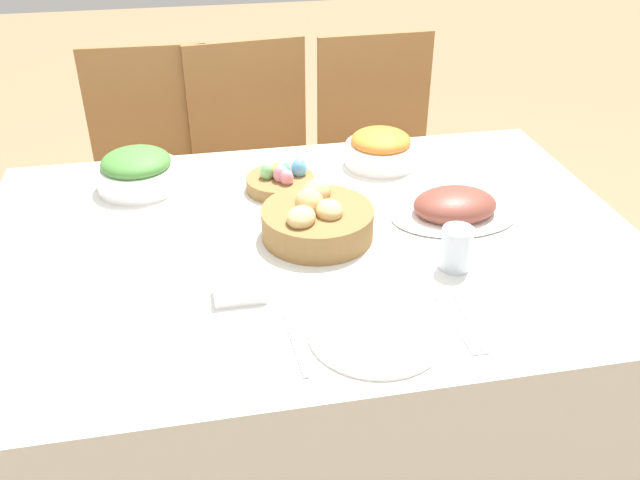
% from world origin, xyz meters
% --- Properties ---
extents(ground_plane, '(12.00, 12.00, 0.00)m').
position_xyz_m(ground_plane, '(0.00, 0.00, 0.00)').
color(ground_plane, '#937551').
extents(dining_table, '(1.51, 1.04, 0.77)m').
position_xyz_m(dining_table, '(0.00, 0.00, 0.39)').
color(dining_table, silver).
rests_on(dining_table, ground).
extents(chair_far_left, '(0.43, 0.43, 0.96)m').
position_xyz_m(chair_far_left, '(-0.39, 0.87, 0.51)').
color(chair_far_left, olive).
rests_on(chair_far_left, ground).
extents(chair_far_center, '(0.47, 0.47, 0.96)m').
position_xyz_m(chair_far_center, '(-0.03, 0.86, 0.51)').
color(chair_far_center, olive).
rests_on(chair_far_center, ground).
extents(chair_far_right, '(0.43, 0.43, 0.96)m').
position_xyz_m(chair_far_right, '(0.42, 0.87, 0.51)').
color(chair_far_right, olive).
rests_on(chair_far_right, ground).
extents(bread_basket, '(0.25, 0.25, 0.12)m').
position_xyz_m(bread_basket, '(0.02, 0.01, 0.81)').
color(bread_basket, olive).
rests_on(bread_basket, dining_table).
extents(egg_basket, '(0.18, 0.18, 0.08)m').
position_xyz_m(egg_basket, '(-0.03, 0.25, 0.80)').
color(egg_basket, olive).
rests_on(egg_basket, dining_table).
extents(ham_platter, '(0.31, 0.22, 0.07)m').
position_xyz_m(ham_platter, '(0.36, 0.03, 0.80)').
color(ham_platter, white).
rests_on(ham_platter, dining_table).
extents(green_salad_bowl, '(0.21, 0.21, 0.10)m').
position_xyz_m(green_salad_bowl, '(-0.39, 0.33, 0.82)').
color(green_salad_bowl, white).
rests_on(green_salad_bowl, dining_table).
extents(carrot_bowl, '(0.19, 0.19, 0.10)m').
position_xyz_m(carrot_bowl, '(0.26, 0.35, 0.82)').
color(carrot_bowl, white).
rests_on(carrot_bowl, dining_table).
extents(dinner_plate, '(0.25, 0.25, 0.01)m').
position_xyz_m(dinner_plate, '(0.06, -0.36, 0.78)').
color(dinner_plate, white).
rests_on(dinner_plate, dining_table).
extents(fork, '(0.02, 0.19, 0.00)m').
position_xyz_m(fork, '(-0.09, -0.36, 0.77)').
color(fork, silver).
rests_on(fork, dining_table).
extents(knife, '(0.02, 0.19, 0.00)m').
position_xyz_m(knife, '(0.21, -0.36, 0.77)').
color(knife, silver).
rests_on(knife, dining_table).
extents(spoon, '(0.02, 0.19, 0.00)m').
position_xyz_m(spoon, '(0.24, -0.36, 0.77)').
color(spoon, silver).
rests_on(spoon, dining_table).
extents(drinking_cup, '(0.07, 0.07, 0.09)m').
position_xyz_m(drinking_cup, '(0.28, -0.18, 0.82)').
color(drinking_cup, silver).
rests_on(drinking_cup, dining_table).
extents(butter_dish, '(0.10, 0.06, 0.03)m').
position_xyz_m(butter_dish, '(-0.18, -0.20, 0.79)').
color(butter_dish, white).
rests_on(butter_dish, dining_table).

